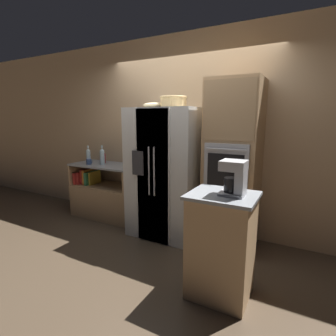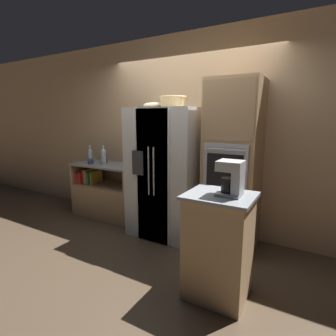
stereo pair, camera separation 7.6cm
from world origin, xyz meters
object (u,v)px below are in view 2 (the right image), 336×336
at_px(wall_oven, 233,166).
at_px(mug, 91,161).
at_px(bottle_short, 105,157).
at_px(coffee_maker, 233,177).
at_px(refrigerator, 167,173).
at_px(bottle_tall, 90,155).
at_px(bottle_wide, 104,156).
at_px(wicker_basket, 173,101).
at_px(fruit_bowl, 154,105).

distance_m(wall_oven, mug, 2.32).
relative_size(wall_oven, bottle_short, 9.70).
xyz_separation_m(bottle_short, coffee_maker, (2.48, -1.10, 0.16)).
height_order(refrigerator, coffee_maker, refrigerator).
xyz_separation_m(bottle_short, mug, (-0.12, -0.21, -0.05)).
bearing_deg(bottle_tall, wall_oven, 0.78).
distance_m(refrigerator, bottle_wide, 1.23).
distance_m(bottle_short, bottle_wide, 0.14).
bearing_deg(refrigerator, wicker_basket, -16.35).
bearing_deg(mug, bottle_short, 60.48).
bearing_deg(fruit_bowl, coffee_maker, -33.13).
xyz_separation_m(fruit_bowl, bottle_wide, (-1.06, 0.11, -0.78)).
bearing_deg(fruit_bowl, refrigerator, 18.43).
relative_size(wall_oven, mug, 18.04).
relative_size(fruit_bowl, bottle_short, 1.35).
bearing_deg(fruit_bowl, mug, 179.65).
xyz_separation_m(wall_oven, coffee_maker, (0.29, -1.01, 0.10)).
height_order(bottle_wide, mug, bottle_wide).
bearing_deg(refrigerator, wall_oven, 4.85).
height_order(mug, coffee_maker, coffee_maker).
bearing_deg(bottle_short, wall_oven, -2.43).
bearing_deg(mug, bottle_wide, 26.85).
xyz_separation_m(refrigerator, bottle_short, (-1.29, 0.17, 0.10)).
xyz_separation_m(fruit_bowl, mug, (-1.26, 0.01, -0.87)).
bearing_deg(wicker_basket, mug, -179.63).
height_order(wicker_basket, bottle_tall, wicker_basket).
bearing_deg(bottle_wide, fruit_bowl, -5.84).
bearing_deg(bottle_tall, fruit_bowl, -4.09).
distance_m(wicker_basket, mug, 1.79).
height_order(refrigerator, bottle_short, refrigerator).
distance_m(wall_oven, fruit_bowl, 1.31).
xyz_separation_m(bottle_tall, coffee_maker, (2.70, -0.98, 0.13)).
xyz_separation_m(refrigerator, mug, (-1.42, -0.05, 0.05)).
bearing_deg(mug, wall_oven, 3.01).
xyz_separation_m(wall_oven, bottle_wide, (-2.12, -0.02, -0.02)).
relative_size(bottle_short, coffee_maker, 0.71).
relative_size(bottle_short, mug, 1.86).
relative_size(refrigerator, wall_oven, 0.85).
height_order(fruit_bowl, bottle_wide, fruit_bowl).
bearing_deg(wall_oven, refrigerator, -175.15).
bearing_deg(refrigerator, bottle_tall, 178.36).
height_order(fruit_bowl, bottle_short, fruit_bowl).
bearing_deg(coffee_maker, bottle_short, 156.06).
height_order(wall_oven, mug, wall_oven).
height_order(wall_oven, wicker_basket, wall_oven).
height_order(bottle_tall, coffee_maker, coffee_maker).
height_order(wicker_basket, mug, wicker_basket).
bearing_deg(wicker_basket, bottle_short, 171.77).
bearing_deg(wicker_basket, fruit_bowl, -176.39).
height_order(fruit_bowl, mug, fruit_bowl).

